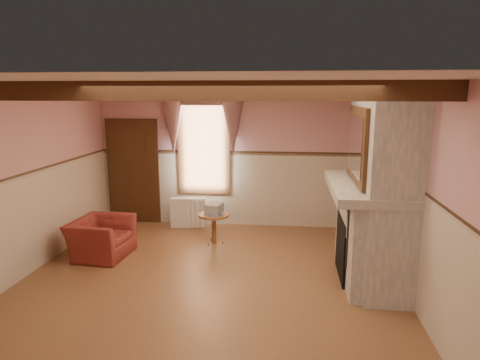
# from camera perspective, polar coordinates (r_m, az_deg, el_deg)

# --- Properties ---
(floor) EXTENTS (5.50, 6.00, 0.01)m
(floor) POSITION_cam_1_polar(r_m,az_deg,el_deg) (6.24, -4.55, -13.98)
(floor) COLOR brown
(floor) RESTS_ON ground
(ceiling) EXTENTS (5.50, 6.00, 0.01)m
(ceiling) POSITION_cam_1_polar(r_m,az_deg,el_deg) (5.64, -5.00, 12.69)
(ceiling) COLOR silver
(ceiling) RESTS_ON wall_back
(wall_back) EXTENTS (5.50, 0.02, 2.80)m
(wall_back) POSITION_cam_1_polar(r_m,az_deg,el_deg) (8.69, -0.90, 3.01)
(wall_back) COLOR #C3878B
(wall_back) RESTS_ON floor
(wall_front) EXTENTS (5.50, 0.02, 2.80)m
(wall_front) POSITION_cam_1_polar(r_m,az_deg,el_deg) (3.04, -16.19, -13.79)
(wall_front) COLOR #C3878B
(wall_front) RESTS_ON floor
(wall_left) EXTENTS (0.02, 6.00, 2.80)m
(wall_left) POSITION_cam_1_polar(r_m,az_deg,el_deg) (6.86, -27.91, -0.60)
(wall_left) COLOR #C3878B
(wall_left) RESTS_ON floor
(wall_right) EXTENTS (0.02, 6.00, 2.80)m
(wall_right) POSITION_cam_1_polar(r_m,az_deg,el_deg) (5.90, 22.46, -1.91)
(wall_right) COLOR #C3878B
(wall_right) RESTS_ON floor
(wainscot) EXTENTS (5.50, 6.00, 1.50)m
(wainscot) POSITION_cam_1_polar(r_m,az_deg,el_deg) (5.95, -4.66, -7.44)
(wainscot) COLOR #C3B39D
(wainscot) RESTS_ON floor
(chair_rail) EXTENTS (5.50, 6.00, 0.08)m
(chair_rail) POSITION_cam_1_polar(r_m,az_deg,el_deg) (5.76, -4.78, -0.36)
(chair_rail) COLOR black
(chair_rail) RESTS_ON wainscot
(firebox) EXTENTS (0.20, 0.95, 0.90)m
(firebox) POSITION_cam_1_polar(r_m,az_deg,el_deg) (6.57, 14.04, -8.68)
(firebox) COLOR black
(firebox) RESTS_ON floor
(armchair) EXTENTS (0.93, 1.04, 0.63)m
(armchair) POSITION_cam_1_polar(r_m,az_deg,el_deg) (7.54, -18.02, -7.34)
(armchair) COLOR maroon
(armchair) RESTS_ON floor
(side_table) EXTENTS (0.72, 0.72, 0.55)m
(side_table) POSITION_cam_1_polar(r_m,az_deg,el_deg) (7.80, -3.50, -6.49)
(side_table) COLOR brown
(side_table) RESTS_ON floor
(book_stack) EXTENTS (0.32, 0.36, 0.20)m
(book_stack) POSITION_cam_1_polar(r_m,az_deg,el_deg) (7.67, -3.46, -3.88)
(book_stack) COLOR #B7AD8C
(book_stack) RESTS_ON side_table
(radiator) EXTENTS (0.72, 0.26, 0.60)m
(radiator) POSITION_cam_1_polar(r_m,az_deg,el_deg) (8.79, -6.95, -4.31)
(radiator) COLOR silver
(radiator) RESTS_ON floor
(bowl) EXTENTS (0.38, 0.38, 0.09)m
(bowl) POSITION_cam_1_polar(r_m,az_deg,el_deg) (6.53, 16.38, 0.33)
(bowl) COLOR brown
(bowl) RESTS_ON mantel
(mantel_clock) EXTENTS (0.14, 0.24, 0.20)m
(mantel_clock) POSITION_cam_1_polar(r_m,az_deg,el_deg) (6.86, 15.93, 1.32)
(mantel_clock) COLOR black
(mantel_clock) RESTS_ON mantel
(oil_lamp) EXTENTS (0.11, 0.11, 0.28)m
(oil_lamp) POSITION_cam_1_polar(r_m,az_deg,el_deg) (6.65, 16.23, 1.34)
(oil_lamp) COLOR gold
(oil_lamp) RESTS_ON mantel
(candle_red) EXTENTS (0.06, 0.06, 0.16)m
(candle_red) POSITION_cam_1_polar(r_m,az_deg,el_deg) (5.60, 18.02, -1.22)
(candle_red) COLOR #B32716
(candle_red) RESTS_ON mantel
(jar_yellow) EXTENTS (0.06, 0.06, 0.12)m
(jar_yellow) POSITION_cam_1_polar(r_m,az_deg,el_deg) (5.98, 17.28, -0.58)
(jar_yellow) COLOR gold
(jar_yellow) RESTS_ON mantel
(fireplace) EXTENTS (0.85, 2.00, 2.80)m
(fireplace) POSITION_cam_1_polar(r_m,az_deg,el_deg) (6.39, 18.23, -0.64)
(fireplace) COLOR gray
(fireplace) RESTS_ON floor
(mantel) EXTENTS (1.05, 2.05, 0.12)m
(mantel) POSITION_cam_1_polar(r_m,az_deg,el_deg) (6.36, 16.62, -0.95)
(mantel) COLOR gray
(mantel) RESTS_ON fireplace
(overmantel_mirror) EXTENTS (0.06, 1.44, 1.04)m
(overmantel_mirror) POSITION_cam_1_polar(r_m,az_deg,el_deg) (6.23, 15.26, 4.56)
(overmantel_mirror) COLOR silver
(overmantel_mirror) RESTS_ON fireplace
(door) EXTENTS (1.10, 0.10, 2.10)m
(door) POSITION_cam_1_polar(r_m,az_deg,el_deg) (9.20, -14.03, 0.93)
(door) COLOR black
(door) RESTS_ON floor
(window) EXTENTS (1.06, 0.08, 2.02)m
(window) POSITION_cam_1_polar(r_m,az_deg,el_deg) (8.73, -4.85, 4.66)
(window) COLOR white
(window) RESTS_ON wall_back
(window_drapes) EXTENTS (1.30, 0.14, 1.40)m
(window_drapes) POSITION_cam_1_polar(r_m,az_deg,el_deg) (8.59, -5.04, 8.57)
(window_drapes) COLOR gray
(window_drapes) RESTS_ON wall_back
(ceiling_beam_front) EXTENTS (5.50, 0.18, 0.20)m
(ceiling_beam_front) POSITION_cam_1_polar(r_m,az_deg,el_deg) (4.47, -8.11, 11.68)
(ceiling_beam_front) COLOR black
(ceiling_beam_front) RESTS_ON ceiling
(ceiling_beam_back) EXTENTS (5.50, 0.18, 0.20)m
(ceiling_beam_back) POSITION_cam_1_polar(r_m,az_deg,el_deg) (6.82, -2.94, 11.65)
(ceiling_beam_back) COLOR black
(ceiling_beam_back) RESTS_ON ceiling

